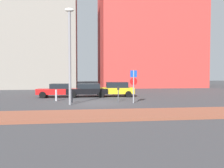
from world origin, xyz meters
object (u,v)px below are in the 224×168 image
object	(u,v)px
parked_car_black	(87,90)
parking_sign_post	(134,82)
parked_car_yellow	(115,89)
street_lamp	(70,49)
traffic_bollard_near	(56,95)
parking_meter	(118,92)
traffic_bollard_mid	(72,97)
parked_car_red	(59,90)

from	to	relation	value
parked_car_black	parking_sign_post	distance (m)	6.76
parked_car_yellow	street_lamp	size ratio (longest dim) A/B	0.56
traffic_bollard_near	parked_car_yellow	bearing A→B (deg)	30.69
parking_sign_post	parked_car_black	bearing A→B (deg)	122.86
parked_car_black	parked_car_yellow	distance (m)	2.92
parking_meter	traffic_bollard_near	size ratio (longest dim) A/B	1.31
parking_sign_post	parking_meter	size ratio (longest dim) A/B	2.07
traffic_bollard_mid	parked_car_red	bearing A→B (deg)	106.75
parked_car_yellow	street_lamp	bearing A→B (deg)	-125.75
traffic_bollard_near	traffic_bollard_mid	bearing A→B (deg)	-46.35
parked_car_red	street_lamp	xyz separation A→B (m)	(1.38, -6.07, 3.60)
parked_car_yellow	parking_sign_post	bearing A→B (deg)	-82.93
street_lamp	parked_car_red	bearing A→B (deg)	102.85
parked_car_red	parking_meter	xyz separation A→B (m)	(5.37, -4.70, 0.13)
parked_car_black	traffic_bollard_near	bearing A→B (deg)	-130.25
parked_car_yellow	street_lamp	xyz separation A→B (m)	(-4.39, -6.10, 3.53)
parked_car_red	parking_sign_post	size ratio (longest dim) A/B	1.63
parking_sign_post	traffic_bollard_near	world-z (taller)	parking_sign_post
traffic_bollard_near	parked_car_black	bearing A→B (deg)	49.75
traffic_bollard_near	traffic_bollard_mid	size ratio (longest dim) A/B	0.98
parked_car_black	parking_meter	xyz separation A→B (m)	(2.52, -4.64, 0.12)
parking_sign_post	traffic_bollard_mid	world-z (taller)	parking_sign_post
parked_car_red	parked_car_black	distance (m)	2.85
traffic_bollard_mid	parked_car_black	bearing A→B (deg)	73.77
parked_car_black	parking_sign_post	xyz separation A→B (m)	(3.63, -5.62, 0.96)
parked_car_yellow	traffic_bollard_mid	world-z (taller)	parked_car_yellow
parked_car_red	traffic_bollard_mid	size ratio (longest dim) A/B	4.32
parked_car_yellow	street_lamp	world-z (taller)	street_lamp
street_lamp	traffic_bollard_near	distance (m)	4.87
parked_car_red	parked_car_black	size ratio (longest dim) A/B	1.05
parked_car_red	traffic_bollard_mid	distance (m)	5.07
parked_car_red	parked_car_yellow	world-z (taller)	parked_car_yellow
parked_car_red	traffic_bollard_mid	bearing A→B (deg)	-73.25
parking_meter	traffic_bollard_near	distance (m)	5.50
parking_meter	street_lamp	size ratio (longest dim) A/B	0.18
parking_meter	traffic_bollard_near	bearing A→B (deg)	166.01
parked_car_black	parking_sign_post	bearing A→B (deg)	-57.14
parking_meter	traffic_bollard_mid	bearing A→B (deg)	-177.77
parking_meter	traffic_bollard_mid	xyz separation A→B (m)	(-3.91, -0.15, -0.34)
parked_car_red	parking_sign_post	distance (m)	8.67
traffic_bollard_mid	parking_sign_post	bearing A→B (deg)	-9.33
traffic_bollard_mid	street_lamp	bearing A→B (deg)	-93.49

